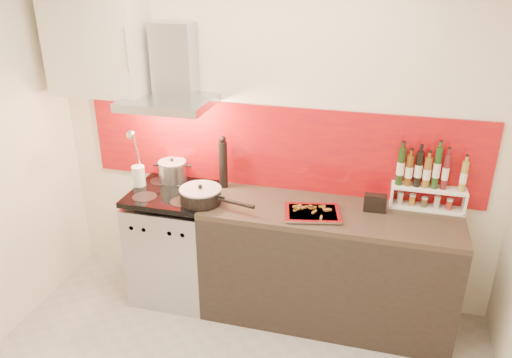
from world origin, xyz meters
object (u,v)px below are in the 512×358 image
(counter, at_px, (327,265))
(saute_pan, at_px, (201,195))
(pepper_mill, at_px, (223,163))
(baking_tray, at_px, (312,213))
(stock_pot, at_px, (173,171))
(range_stove, at_px, (175,244))

(counter, relative_size, saute_pan, 3.11)
(pepper_mill, bearing_deg, saute_pan, -101.51)
(pepper_mill, distance_m, baking_tray, 0.81)
(stock_pot, bearing_deg, baking_tray, -13.23)
(range_stove, distance_m, counter, 1.20)
(stock_pot, bearing_deg, range_stove, -70.60)
(range_stove, xyz_separation_m, saute_pan, (0.29, -0.11, 0.52))
(counter, xyz_separation_m, baking_tray, (-0.11, -0.09, 0.47))
(counter, bearing_deg, pepper_mill, 167.29)
(pepper_mill, relative_size, baking_tray, 0.95)
(counter, relative_size, baking_tray, 4.14)
(range_stove, height_order, saute_pan, saute_pan)
(stock_pot, xyz_separation_m, baking_tray, (1.15, -0.27, -0.08))
(range_stove, height_order, counter, range_stove)
(counter, bearing_deg, saute_pan, -172.55)
(stock_pot, bearing_deg, pepper_mill, 1.49)
(range_stove, relative_size, counter, 0.51)
(stock_pot, height_order, pepper_mill, pepper_mill)
(pepper_mill, bearing_deg, stock_pot, -178.51)
(range_stove, relative_size, baking_tray, 2.09)
(range_stove, bearing_deg, saute_pan, -21.79)
(stock_pot, height_order, saute_pan, stock_pot)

